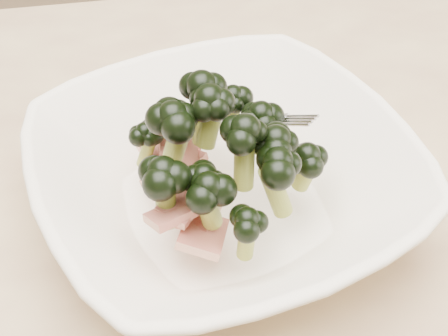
% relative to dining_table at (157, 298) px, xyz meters
% --- Properties ---
extents(dining_table, '(1.20, 0.80, 0.75)m').
position_rel_dining_table_xyz_m(dining_table, '(0.00, 0.00, 0.00)').
color(dining_table, tan).
rests_on(dining_table, ground).
extents(broccoli_dish, '(0.37, 0.37, 0.13)m').
position_rel_dining_table_xyz_m(broccoli_dish, '(0.07, 0.01, 0.14)').
color(broccoli_dish, white).
rests_on(broccoli_dish, dining_table).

